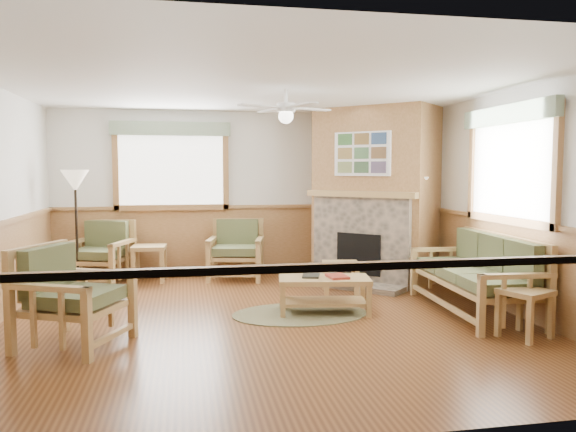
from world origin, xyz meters
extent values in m
cube|color=brown|center=(0.00, 0.00, -0.01)|extent=(6.00, 6.00, 0.01)
cube|color=white|center=(0.00, 0.00, 2.70)|extent=(6.00, 6.00, 0.01)
cube|color=white|center=(0.00, 3.00, 1.35)|extent=(6.00, 0.02, 2.70)
cube|color=white|center=(0.00, -3.00, 1.35)|extent=(6.00, 0.02, 2.70)
cube|color=white|center=(3.00, 0.00, 1.35)|extent=(0.02, 6.00, 2.70)
cylinder|color=brown|center=(0.45, 0.16, 0.01)|extent=(2.09, 2.09, 0.01)
cube|color=maroon|center=(0.90, 0.13, 0.47)|extent=(0.24, 0.32, 0.03)
cube|color=black|center=(0.60, 0.25, 0.46)|extent=(0.27, 0.31, 0.03)
camera|label=1|loc=(-0.92, -6.35, 1.74)|focal=35.00mm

